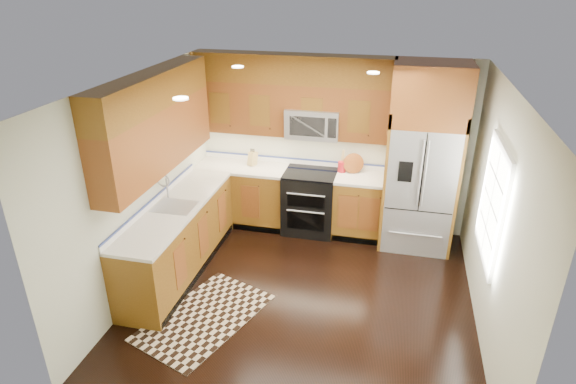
% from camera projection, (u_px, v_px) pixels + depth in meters
% --- Properties ---
extents(ground, '(4.00, 4.00, 0.00)m').
position_uv_depth(ground, '(304.00, 296.00, 5.90)').
color(ground, black).
rests_on(ground, ground).
extents(wall_back, '(4.00, 0.02, 2.60)m').
position_uv_depth(wall_back, '(332.00, 144.00, 7.12)').
color(wall_back, beige).
rests_on(wall_back, ground).
extents(wall_left, '(0.02, 4.00, 2.60)m').
position_uv_depth(wall_left, '(142.00, 184.00, 5.77)').
color(wall_left, beige).
rests_on(wall_left, ground).
extents(wall_right, '(0.02, 4.00, 2.60)m').
position_uv_depth(wall_right, '(496.00, 220.00, 4.94)').
color(wall_right, beige).
rests_on(wall_right, ground).
extents(window, '(0.04, 1.10, 1.30)m').
position_uv_depth(window, '(492.00, 203.00, 5.08)').
color(window, white).
rests_on(window, ground).
extents(base_cabinets, '(2.85, 3.00, 0.90)m').
position_uv_depth(base_cabinets, '(231.00, 219.00, 6.76)').
color(base_cabinets, brown).
rests_on(base_cabinets, ground).
extents(countertop, '(2.86, 3.01, 0.04)m').
position_uv_depth(countertop, '(242.00, 187.00, 6.63)').
color(countertop, silver).
rests_on(countertop, base_cabinets).
extents(upper_cabinets, '(2.85, 3.00, 1.15)m').
position_uv_depth(upper_cabinets, '(236.00, 107.00, 6.25)').
color(upper_cabinets, brown).
rests_on(upper_cabinets, ground).
extents(range, '(0.76, 0.67, 0.95)m').
position_uv_depth(range, '(310.00, 202.00, 7.23)').
color(range, black).
rests_on(range, ground).
extents(microwave, '(0.76, 0.40, 0.42)m').
position_uv_depth(microwave, '(313.00, 123.00, 6.84)').
color(microwave, '#B2B2B7').
rests_on(microwave, ground).
extents(refrigerator, '(0.98, 0.75, 2.60)m').
position_uv_depth(refrigerator, '(423.00, 159.00, 6.52)').
color(refrigerator, '#B2B2B7').
rests_on(refrigerator, ground).
extents(sink_faucet, '(0.54, 0.44, 0.37)m').
position_uv_depth(sink_faucet, '(173.00, 202.00, 6.04)').
color(sink_faucet, '#B2B2B7').
rests_on(sink_faucet, countertop).
extents(rug, '(1.39, 1.75, 0.01)m').
position_uv_depth(rug, '(205.00, 317.00, 5.53)').
color(rug, black).
rests_on(rug, ground).
extents(knife_block, '(0.13, 0.15, 0.26)m').
position_uv_depth(knife_block, '(253.00, 158.00, 7.28)').
color(knife_block, tan).
rests_on(knife_block, countertop).
extents(utensil_crock, '(0.16, 0.16, 0.34)m').
position_uv_depth(utensil_crock, '(342.00, 164.00, 7.02)').
color(utensil_crock, '#AB151D').
rests_on(utensil_crock, countertop).
extents(cutting_board, '(0.37, 0.37, 0.02)m').
position_uv_depth(cutting_board, '(353.00, 172.00, 7.04)').
color(cutting_board, brown).
rests_on(cutting_board, countertop).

